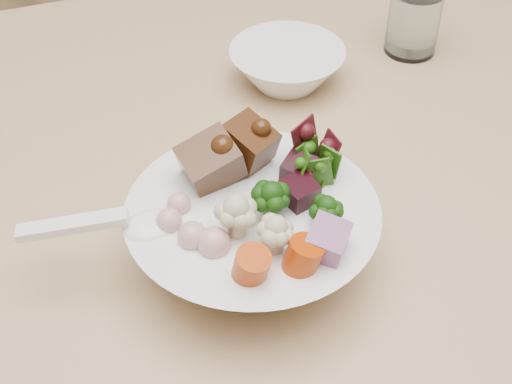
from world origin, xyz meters
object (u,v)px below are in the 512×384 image
side_bowl (287,67)px  food_bowl (253,229)px  chair_far (289,37)px  water_glass (415,15)px  dining_table (459,185)px

side_bowl → food_bowl: bearing=-125.6°
chair_far → water_glass: water_glass is taller
dining_table → side_bowl: size_ratio=12.82×
chair_far → water_glass: bearing=-92.9°
chair_far → side_bowl: size_ratio=6.12×
food_bowl → side_bowl: size_ratio=1.61×
chair_far → food_bowl: size_ratio=3.80×
water_glass → side_bowl: bearing=177.0°
food_bowl → side_bowl: food_bowl is taller
dining_table → water_glass: bearing=84.2°
dining_table → food_bowl: (-0.33, -0.06, 0.13)m
chair_far → food_bowl: (-0.53, -0.83, 0.37)m
water_glass → dining_table: bearing=-103.4°
chair_far → side_bowl: chair_far is taller
chair_far → water_glass: 0.72m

